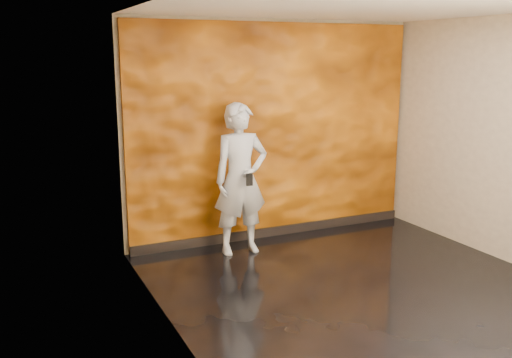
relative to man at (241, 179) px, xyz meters
name	(u,v)px	position (x,y,z in m)	size (l,w,h in m)	color
room	(365,154)	(0.68, -1.52, 0.49)	(4.02, 4.02, 2.81)	black
feature_wall	(275,132)	(0.68, 0.44, 0.47)	(3.90, 0.06, 2.75)	orange
baseboard	(276,231)	(0.68, 0.40, -0.85)	(3.90, 0.04, 0.12)	black
man	(241,179)	(0.00, 0.00, 0.00)	(0.66, 0.43, 1.81)	#9CA3AB
phone	(249,180)	(0.00, -0.25, 0.05)	(0.08, 0.02, 0.15)	black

